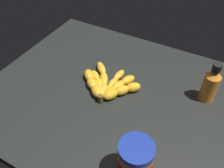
# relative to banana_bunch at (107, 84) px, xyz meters

# --- Properties ---
(ground_plane) EXTENTS (0.91, 0.79, 0.04)m
(ground_plane) POSITION_rel_banana_bunch_xyz_m (-0.01, 0.02, -0.04)
(ground_plane) COLOR black
(banana_bunch) EXTENTS (0.25, 0.20, 0.04)m
(banana_bunch) POSITION_rel_banana_bunch_xyz_m (0.00, 0.00, 0.00)
(banana_bunch) COLOR gold
(banana_bunch) RESTS_ON ground_plane
(peanut_butter_jar) EXTENTS (0.09, 0.09, 0.14)m
(peanut_butter_jar) POSITION_rel_banana_bunch_xyz_m (-0.23, 0.27, 0.05)
(peanut_butter_jar) COLOR #B27238
(peanut_butter_jar) RESTS_ON ground_plane
(honey_bottle) EXTENTS (0.06, 0.06, 0.16)m
(honey_bottle) POSITION_rel_banana_bunch_xyz_m (-0.35, -0.12, 0.05)
(honey_bottle) COLOR orange
(honey_bottle) RESTS_ON ground_plane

